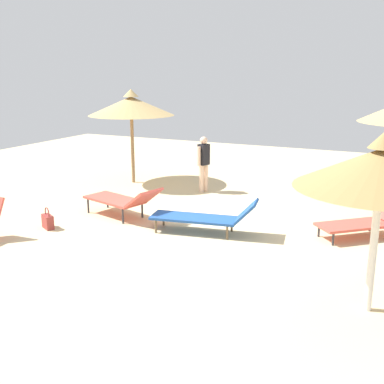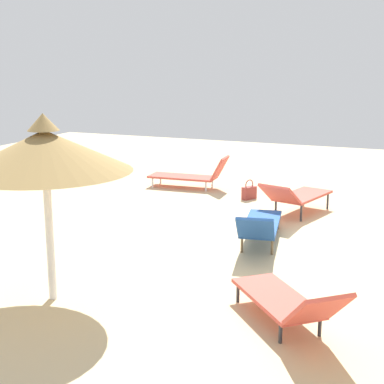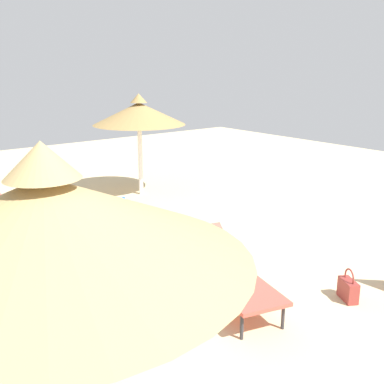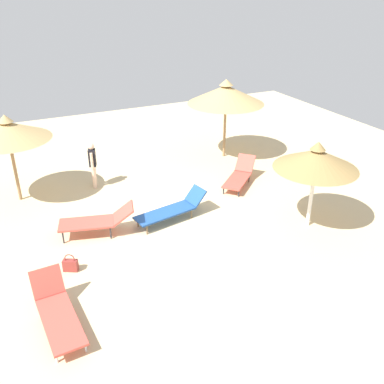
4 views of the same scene
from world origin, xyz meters
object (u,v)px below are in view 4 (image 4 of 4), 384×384
object	(u,v)px
parasol_umbrella_far_right	(226,94)
handbag	(70,265)
parasol_umbrella_front	(7,131)
lounge_chair_edge	(57,311)
lounge_chair_near_right	(98,220)
parasol_umbrella_back	(316,159)
person_standing_far_left	(93,163)
lounge_chair_center	(239,175)
lounge_chair_near_left	(172,209)

from	to	relation	value
parasol_umbrella_far_right	handbag	xyz separation A→B (m)	(6.89, 4.83, -2.26)
parasol_umbrella_front	parasol_umbrella_far_right	size ratio (longest dim) A/B	0.92
lounge_chair_edge	lounge_chair_near_right	bearing A→B (deg)	-118.19
parasol_umbrella_back	handbag	distance (m)	6.74
parasol_umbrella_front	parasol_umbrella_far_right	xyz separation A→B (m)	(-7.56, -0.44, 0.16)
parasol_umbrella_back	person_standing_far_left	xyz separation A→B (m)	(4.77, -5.05, -1.15)
parasol_umbrella_front	lounge_chair_center	xyz separation A→B (m)	(-6.76, 2.04, -1.91)
lounge_chair_edge	lounge_chair_center	distance (m)	7.78
lounge_chair_near_right	person_standing_far_left	size ratio (longest dim) A/B	1.38
parasol_umbrella_back	person_standing_far_left	world-z (taller)	parasol_umbrella_back
lounge_chair_near_left	lounge_chair_near_right	distance (m)	2.12
parasol_umbrella_front	handbag	size ratio (longest dim) A/B	5.90
person_standing_far_left	parasol_umbrella_far_right	bearing A→B (deg)	-174.09
lounge_chair_center	parasol_umbrella_front	bearing A→B (deg)	-16.78
handbag	parasol_umbrella_back	bearing A→B (deg)	173.26
parasol_umbrella_back	handbag	bearing A→B (deg)	-6.74
parasol_umbrella_front	lounge_chair_center	world-z (taller)	parasol_umbrella_front
parasol_umbrella_front	lounge_chair_near_left	size ratio (longest dim) A/B	1.22
lounge_chair_edge	parasol_umbrella_far_right	bearing A→B (deg)	-138.97
parasol_umbrella_back	lounge_chair_edge	bearing A→B (deg)	7.40
lounge_chair_center	handbag	distance (m)	6.52
lounge_chair_center	person_standing_far_left	bearing A→B (deg)	-23.67
lounge_chair_near_right	person_standing_far_left	world-z (taller)	person_standing_far_left
person_standing_far_left	handbag	bearing A→B (deg)	68.74
lounge_chair_edge	lounge_chair_near_right	world-z (taller)	lounge_chair_edge
lounge_chair_edge	handbag	size ratio (longest dim) A/B	4.35
handbag	person_standing_far_left	bearing A→B (deg)	-111.26
person_standing_far_left	handbag	size ratio (longest dim) A/B	3.28
handbag	lounge_chair_center	bearing A→B (deg)	-158.85
parasol_umbrella_back	parasol_umbrella_far_right	size ratio (longest dim) A/B	0.84
parasol_umbrella_far_right	lounge_chair_near_right	xyz separation A→B (m)	(5.87, 3.52, -1.99)
parasol_umbrella_back	parasol_umbrella_far_right	bearing A→B (deg)	-94.63
parasol_umbrella_far_right	lounge_chair_center	distance (m)	3.33
lounge_chair_center	lounge_chair_near_right	world-z (taller)	lounge_chair_near_right
parasol_umbrella_far_right	person_standing_far_left	bearing A→B (deg)	5.91
parasol_umbrella_far_right	lounge_chair_edge	xyz separation A→B (m)	(7.47, 6.50, -2.08)
parasol_umbrella_front	lounge_chair_near_right	world-z (taller)	parasol_umbrella_front
lounge_chair_near_left	lounge_chair_edge	bearing A→B (deg)	37.36
parasol_umbrella_back	lounge_chair_near_right	distance (m)	6.01
parasol_umbrella_far_right	parasol_umbrella_back	bearing A→B (deg)	85.37
handbag	lounge_chair_near_right	bearing A→B (deg)	-127.82
lounge_chair_edge	lounge_chair_near_right	xyz separation A→B (m)	(-1.60, -2.98, 0.09)
lounge_chair_center	person_standing_far_left	world-z (taller)	person_standing_far_left
parasol_umbrella_far_right	person_standing_far_left	size ratio (longest dim) A/B	1.95
parasol_umbrella_front	lounge_chair_edge	size ratio (longest dim) A/B	1.36
parasol_umbrella_back	lounge_chair_near_right	xyz separation A→B (m)	(5.42, -2.07, -1.57)
parasol_umbrella_back	lounge_chair_near_right	size ratio (longest dim) A/B	1.18
parasol_umbrella_front	lounge_chair_center	bearing A→B (deg)	163.22
parasol_umbrella_front	person_standing_far_left	world-z (taller)	parasol_umbrella_front
lounge_chair_edge	lounge_chair_center	xyz separation A→B (m)	(-6.66, -4.02, 0.00)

